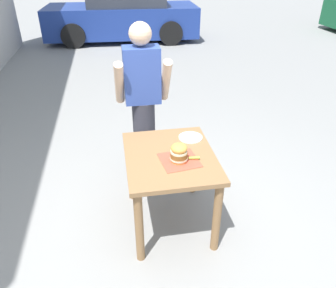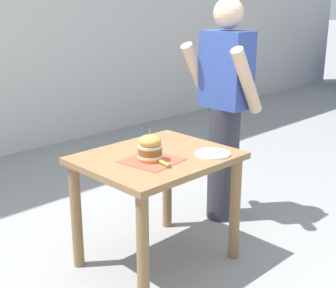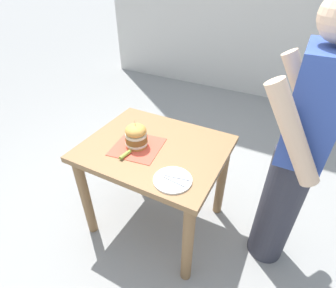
{
  "view_description": "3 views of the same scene",
  "coord_description": "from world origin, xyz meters",
  "px_view_note": "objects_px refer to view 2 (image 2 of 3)",
  "views": [
    {
      "loc": [
        -0.42,
        -2.32,
        2.24
      ],
      "look_at": [
        0.0,
        0.1,
        0.8
      ],
      "focal_mm": 35.0,
      "sensor_mm": 36.0,
      "label": 1
    },
    {
      "loc": [
        2.02,
        -1.88,
        1.66
      ],
      "look_at": [
        0.0,
        0.1,
        0.8
      ],
      "focal_mm": 50.0,
      "sensor_mm": 36.0,
      "label": 2
    },
    {
      "loc": [
        1.21,
        0.74,
        1.76
      ],
      "look_at": [
        0.0,
        0.1,
        0.8
      ],
      "focal_mm": 28.0,
      "sensor_mm": 36.0,
      "label": 3
    }
  ],
  "objects_px": {
    "sandwich": "(150,148)",
    "pickle_spear": "(165,164)",
    "side_plate_with_forks": "(213,154)",
    "diner_across_table": "(225,109)",
    "parked_car_near_curb": "(144,35)",
    "patio_table": "(157,176)"
  },
  "relations": [
    {
      "from": "sandwich",
      "to": "pickle_spear",
      "type": "distance_m",
      "value": 0.15
    },
    {
      "from": "pickle_spear",
      "to": "diner_across_table",
      "type": "xyz_separation_m",
      "value": [
        -0.32,
        0.93,
        0.12
      ]
    },
    {
      "from": "parked_car_near_curb",
      "to": "pickle_spear",
      "type": "bearing_deg",
      "value": -40.88
    },
    {
      "from": "patio_table",
      "to": "side_plate_with_forks",
      "type": "xyz_separation_m",
      "value": [
        0.24,
        0.26,
        0.15
      ]
    },
    {
      "from": "diner_across_table",
      "to": "patio_table",
      "type": "bearing_deg",
      "value": -80.74
    },
    {
      "from": "sandwich",
      "to": "diner_across_table",
      "type": "distance_m",
      "value": 0.95
    },
    {
      "from": "sandwich",
      "to": "patio_table",
      "type": "bearing_deg",
      "value": 118.02
    },
    {
      "from": "patio_table",
      "to": "sandwich",
      "type": "xyz_separation_m",
      "value": [
        0.06,
        -0.1,
        0.22
      ]
    },
    {
      "from": "diner_across_table",
      "to": "sandwich",
      "type": "bearing_deg",
      "value": -78.46
    },
    {
      "from": "sandwich",
      "to": "pickle_spear",
      "type": "bearing_deg",
      "value": -0.47
    },
    {
      "from": "pickle_spear",
      "to": "sandwich",
      "type": "bearing_deg",
      "value": 179.53
    },
    {
      "from": "patio_table",
      "to": "pickle_spear",
      "type": "distance_m",
      "value": 0.27
    },
    {
      "from": "pickle_spear",
      "to": "parked_car_near_curb",
      "type": "distance_m",
      "value": 11.46
    },
    {
      "from": "side_plate_with_forks",
      "to": "diner_across_table",
      "type": "distance_m",
      "value": 0.7
    },
    {
      "from": "pickle_spear",
      "to": "side_plate_with_forks",
      "type": "height_order",
      "value": "pickle_spear"
    },
    {
      "from": "pickle_spear",
      "to": "parked_car_near_curb",
      "type": "xyz_separation_m",
      "value": [
        -8.66,
        7.5,
        -0.04
      ]
    },
    {
      "from": "sandwich",
      "to": "diner_across_table",
      "type": "relative_size",
      "value": 0.11
    },
    {
      "from": "patio_table",
      "to": "side_plate_with_forks",
      "type": "distance_m",
      "value": 0.38
    },
    {
      "from": "side_plate_with_forks",
      "to": "sandwich",
      "type": "bearing_deg",
      "value": -117.14
    },
    {
      "from": "pickle_spear",
      "to": "diner_across_table",
      "type": "height_order",
      "value": "diner_across_table"
    },
    {
      "from": "pickle_spear",
      "to": "parked_car_near_curb",
      "type": "bearing_deg",
      "value": 139.12
    },
    {
      "from": "patio_table",
      "to": "parked_car_near_curb",
      "type": "distance_m",
      "value": 11.25
    }
  ]
}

